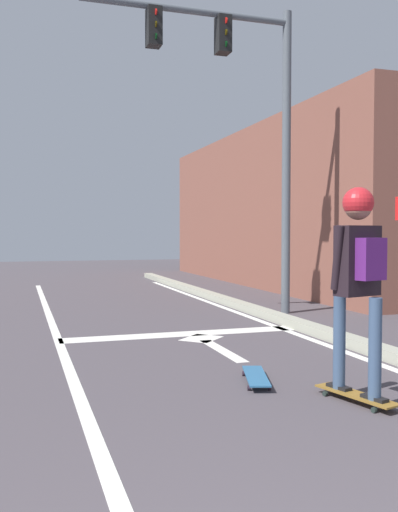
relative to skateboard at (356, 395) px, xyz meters
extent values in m
cube|color=silver|center=(-2.30, 2.23, -0.06)|extent=(0.12, 20.00, 0.01)
cube|color=silver|center=(1.07, 2.23, -0.06)|extent=(0.12, 20.00, 0.01)
cube|color=silver|center=(-0.54, 3.66, -0.06)|extent=(3.52, 0.40, 0.01)
cube|color=silver|center=(-0.37, 2.41, -0.06)|extent=(0.16, 1.40, 0.01)
cube|color=silver|center=(-0.37, 3.26, -0.06)|extent=(0.71, 0.71, 0.01)
cube|color=#9E9E8C|center=(1.32, 2.23, 0.01)|extent=(0.24, 24.00, 0.14)
cube|color=brown|center=(0.00, 0.00, 0.00)|extent=(0.39, 0.85, 0.02)
cube|color=#B2B2B7|center=(-0.07, 0.27, -0.01)|extent=(0.16, 0.09, 0.01)
cylinder|color=#1F2A26|center=(-0.16, 0.25, -0.04)|extent=(0.04, 0.05, 0.05)
cylinder|color=#1F2A26|center=(0.02, 0.30, -0.04)|extent=(0.04, 0.05, 0.05)
cube|color=#B2B2B7|center=(0.07, -0.27, -0.01)|extent=(0.16, 0.09, 0.01)
cylinder|color=#1F2A26|center=(-0.02, -0.30, -0.04)|extent=(0.04, 0.05, 0.05)
cylinder|color=#1F2A26|center=(0.16, -0.25, -0.04)|extent=(0.04, 0.05, 0.05)
cylinder|color=#3A506F|center=(-0.05, 0.20, 0.45)|extent=(0.11, 0.11, 0.87)
cube|color=black|center=(-0.05, 0.20, 0.03)|extent=(0.15, 0.25, 0.03)
cylinder|color=#3A506F|center=(0.05, -0.20, 0.45)|extent=(0.11, 0.11, 0.87)
cube|color=black|center=(0.05, -0.20, 0.03)|extent=(0.15, 0.25, 0.03)
cube|color=black|center=(0.00, 0.00, 1.19)|extent=(0.44, 0.27, 0.61)
cylinder|color=black|center=(-0.21, -0.02, 1.21)|extent=(0.07, 0.15, 0.56)
cylinder|color=black|center=(0.20, 0.08, 1.21)|extent=(0.07, 0.10, 0.56)
sphere|color=#936250|center=(0.00, 0.00, 1.66)|extent=(0.24, 0.24, 0.24)
sphere|color=red|center=(0.00, 0.00, 1.69)|extent=(0.27, 0.27, 0.27)
cube|color=#571E6F|center=(0.03, -0.14, 1.21)|extent=(0.29, 0.20, 0.36)
cube|color=#295E89|center=(-0.58, 0.86, 0.01)|extent=(0.43, 0.82, 0.02)
cube|color=#B2B2B7|center=(-0.50, 1.12, -0.01)|extent=(0.17, 0.10, 0.01)
cylinder|color=#2A1D29|center=(-0.59, 1.15, -0.04)|extent=(0.04, 0.06, 0.05)
cylinder|color=#2A1D29|center=(-0.41, 1.10, -0.04)|extent=(0.04, 0.06, 0.05)
cube|color=#B2B2B7|center=(-0.66, 0.61, -0.01)|extent=(0.17, 0.10, 0.01)
cylinder|color=#2A1D29|center=(-0.75, 0.63, -0.04)|extent=(0.04, 0.06, 0.05)
cylinder|color=#2A1D29|center=(-0.57, 0.58, -0.04)|extent=(0.04, 0.06, 0.05)
cylinder|color=#545B63|center=(1.89, 5.16, 2.69)|extent=(0.16, 0.16, 5.51)
cylinder|color=#545B63|center=(0.03, 5.16, 5.24)|extent=(3.73, 0.12, 0.12)
cube|color=black|center=(0.65, 5.16, 4.89)|extent=(0.24, 0.28, 0.64)
cylinder|color=red|center=(0.65, 5.01, 5.09)|extent=(0.02, 0.10, 0.10)
cylinder|color=#3C3106|center=(0.65, 5.01, 4.89)|extent=(0.02, 0.10, 0.10)
cylinder|color=black|center=(0.65, 5.01, 4.69)|extent=(0.02, 0.10, 0.10)
cube|color=black|center=(-0.59, 5.16, 4.89)|extent=(0.24, 0.28, 0.64)
cylinder|color=red|center=(-0.59, 5.01, 5.09)|extent=(0.02, 0.10, 0.10)
cylinder|color=#3C3106|center=(-0.59, 5.01, 4.89)|extent=(0.02, 0.10, 0.10)
cylinder|color=black|center=(-0.59, 5.01, 4.69)|extent=(0.02, 0.10, 0.10)
camera|label=1|loc=(-2.81, -4.23, 1.43)|focal=39.52mm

